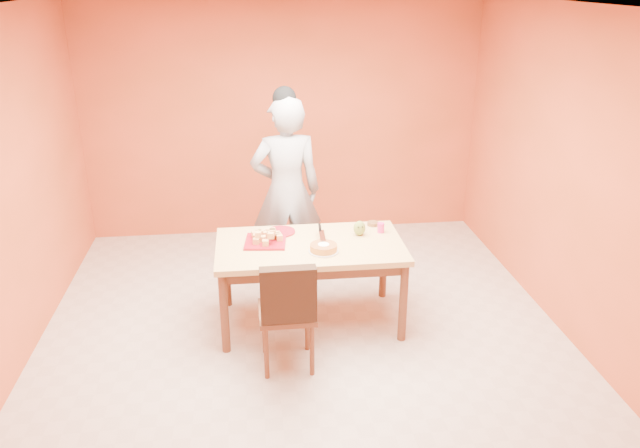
{
  "coord_description": "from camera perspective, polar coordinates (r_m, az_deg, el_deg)",
  "views": [
    {
      "loc": [
        -0.4,
        -4.54,
        2.91
      ],
      "look_at": [
        0.17,
        0.3,
        0.94
      ],
      "focal_mm": 35.0,
      "sensor_mm": 36.0,
      "label": 1
    }
  ],
  "objects": [
    {
      "name": "checker_tin",
      "position": [
        5.73,
        4.86,
        0.03
      ],
      "size": [
        0.12,
        0.12,
        0.03
      ],
      "primitive_type": "cylinder",
      "rotation": [
        0.0,
        0.0,
        0.18
      ],
      "color": "#3E2510",
      "rests_on": "dining_table"
    },
    {
      "name": "ceiling",
      "position": [
        4.57,
        -1.75,
        19.33
      ],
      "size": [
        5.0,
        5.0,
        0.0
      ],
      "primitive_type": "plane",
      "rotation": [
        3.14,
        0.0,
        0.0
      ],
      "color": "white",
      "rests_on": "wall_back"
    },
    {
      "name": "person",
      "position": [
        6.06,
        -3.1,
        2.95
      ],
      "size": [
        0.71,
        0.49,
        1.88
      ],
      "primitive_type": "imported",
      "rotation": [
        0.0,
        0.0,
        3.21
      ],
      "color": "gray",
      "rests_on": "floor"
    },
    {
      "name": "dining_table",
      "position": [
        5.37,
        -0.91,
        -2.74
      ],
      "size": [
        1.6,
        0.9,
        0.76
      ],
      "color": "tan",
      "rests_on": "floor"
    },
    {
      "name": "sponge_cake",
      "position": [
        5.16,
        0.33,
        -2.17
      ],
      "size": [
        0.24,
        0.24,
        0.05
      ],
      "primitive_type": "cylinder",
      "rotation": [
        0.0,
        0.0,
        -0.05
      ],
      "color": "#C18C32",
      "rests_on": "white_cake_plate"
    },
    {
      "name": "floor",
      "position": [
        5.41,
        -1.42,
        -10.56
      ],
      "size": [
        5.0,
        5.0,
        0.0
      ],
      "primitive_type": "plane",
      "color": "beige",
      "rests_on": "ground"
    },
    {
      "name": "red_dinner_plate",
      "position": [
        5.57,
        -3.61,
        -0.7
      ],
      "size": [
        0.32,
        0.32,
        0.02
      ],
      "primitive_type": "cylinder",
      "rotation": [
        0.0,
        0.0,
        0.26
      ],
      "color": "maroon",
      "rests_on": "dining_table"
    },
    {
      "name": "egg_ornament",
      "position": [
        5.49,
        3.63,
        -0.39
      ],
      "size": [
        0.13,
        0.11,
        0.13
      ],
      "primitive_type": "ellipsoid",
      "rotation": [
        0.0,
        0.0,
        0.26
      ],
      "color": "olive",
      "rests_on": "dining_table"
    },
    {
      "name": "pastry_pile",
      "position": [
        5.34,
        -5.02,
        -1.01
      ],
      "size": [
        0.31,
        0.31,
        0.1
      ],
      "primitive_type": null,
      "color": "#E3B661",
      "rests_on": "pastry_platter"
    },
    {
      "name": "wall_back",
      "position": [
        7.23,
        -3.41,
        9.48
      ],
      "size": [
        4.5,
        0.0,
        4.5
      ],
      "primitive_type": "plane",
      "rotation": [
        1.57,
        0.0,
        0.0
      ],
      "color": "#D65431",
      "rests_on": "floor"
    },
    {
      "name": "wall_right",
      "position": [
        5.49,
        22.58,
        3.75
      ],
      "size": [
        0.0,
        5.0,
        5.0
      ],
      "primitive_type": "plane",
      "rotation": [
        1.57,
        0.0,
        -1.57
      ],
      "color": "#D65431",
      "rests_on": "floor"
    },
    {
      "name": "dining_chair",
      "position": [
        4.86,
        -3.03,
        -7.91
      ],
      "size": [
        0.44,
        0.51,
        0.95
      ],
      "rotation": [
        0.0,
        0.0,
        0.01
      ],
      "color": "brown",
      "rests_on": "floor"
    },
    {
      "name": "cake_server",
      "position": [
        5.32,
        0.2,
        -1.06
      ],
      "size": [
        0.06,
        0.24,
        0.01
      ],
      "primitive_type": "cube",
      "rotation": [
        0.0,
        0.0,
        -0.05
      ],
      "color": "silver",
      "rests_on": "sponge_cake"
    },
    {
      "name": "magenta_glass",
      "position": [
        5.57,
        5.58,
        -0.34
      ],
      "size": [
        0.06,
        0.06,
        0.09
      ],
      "primitive_type": "cylinder",
      "rotation": [
        0.0,
        0.0,
        0.06
      ],
      "color": "#E2227B",
      "rests_on": "dining_table"
    },
    {
      "name": "white_cake_plate",
      "position": [
        5.18,
        0.33,
        -2.5
      ],
      "size": [
        0.28,
        0.28,
        0.01
      ],
      "primitive_type": "cylinder",
      "rotation": [
        0.0,
        0.0,
        0.12
      ],
      "color": "silver",
      "rests_on": "dining_table"
    },
    {
      "name": "pastry_platter",
      "position": [
        5.37,
        -5.0,
        -1.61
      ],
      "size": [
        0.38,
        0.38,
        0.02
      ],
      "primitive_type": "cube",
      "rotation": [
        0.0,
        0.0,
        -0.11
      ],
      "color": "maroon",
      "rests_on": "dining_table"
    }
  ]
}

